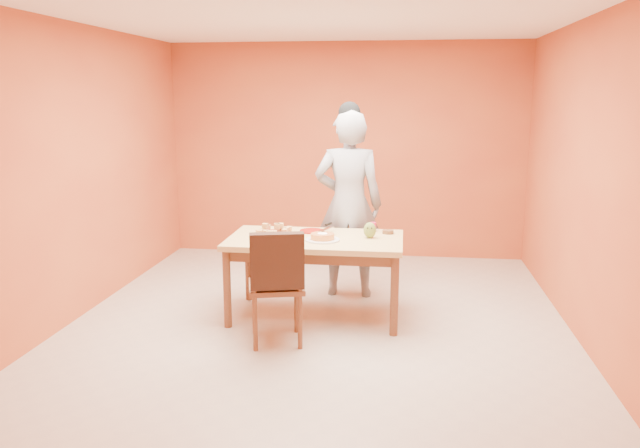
# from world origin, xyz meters

# --- Properties ---
(floor) EXTENTS (5.00, 5.00, 0.00)m
(floor) POSITION_xyz_m (0.00, 0.00, 0.00)
(floor) COLOR #BBB2A0
(floor) RESTS_ON ground
(ceiling) EXTENTS (5.00, 5.00, 0.00)m
(ceiling) POSITION_xyz_m (0.00, 0.00, 2.70)
(ceiling) COLOR white
(ceiling) RESTS_ON wall_back
(wall_back) EXTENTS (4.50, 0.00, 4.50)m
(wall_back) POSITION_xyz_m (0.00, 2.50, 1.35)
(wall_back) COLOR #C15B2C
(wall_back) RESTS_ON floor
(wall_left) EXTENTS (0.00, 5.00, 5.00)m
(wall_left) POSITION_xyz_m (-2.25, 0.00, 1.35)
(wall_left) COLOR #C15B2C
(wall_left) RESTS_ON floor
(wall_right) EXTENTS (0.00, 5.00, 5.00)m
(wall_right) POSITION_xyz_m (2.25, 0.00, 1.35)
(wall_right) COLOR #C15B2C
(wall_right) RESTS_ON floor
(dining_table) EXTENTS (1.60, 0.90, 0.76)m
(dining_table) POSITION_xyz_m (-0.05, 0.13, 0.67)
(dining_table) COLOR tan
(dining_table) RESTS_ON floor
(dining_chair) EXTENTS (0.56, 0.63, 0.99)m
(dining_chair) POSITION_xyz_m (-0.29, -0.55, 0.51)
(dining_chair) COLOR brown
(dining_chair) RESTS_ON floor
(pastry_pile) EXTENTS (0.29, 0.29, 0.09)m
(pastry_pile) POSITION_xyz_m (-0.45, 0.19, 0.83)
(pastry_pile) COLOR tan
(pastry_pile) RESTS_ON pastry_platter
(person) EXTENTS (0.70, 0.47, 1.91)m
(person) POSITION_xyz_m (0.19, 0.83, 0.95)
(person) COLOR gray
(person) RESTS_ON floor
(pastry_platter) EXTENTS (0.40, 0.40, 0.02)m
(pastry_platter) POSITION_xyz_m (-0.45, 0.19, 0.77)
(pastry_platter) COLOR maroon
(pastry_platter) RESTS_ON dining_table
(red_dinner_plate) EXTENTS (0.30, 0.30, 0.01)m
(red_dinner_plate) POSITION_xyz_m (-0.12, 0.37, 0.77)
(red_dinner_plate) COLOR maroon
(red_dinner_plate) RESTS_ON dining_table
(white_cake_plate) EXTENTS (0.36, 0.36, 0.01)m
(white_cake_plate) POSITION_xyz_m (0.03, 0.02, 0.77)
(white_cake_plate) COLOR silver
(white_cake_plate) RESTS_ON dining_table
(sponge_cake) EXTENTS (0.24, 0.24, 0.05)m
(sponge_cake) POSITION_xyz_m (0.03, 0.02, 0.80)
(sponge_cake) COLOR gold
(sponge_cake) RESTS_ON white_cake_plate
(cake_server) EXTENTS (0.13, 0.25, 0.01)m
(cake_server) POSITION_xyz_m (0.04, 0.20, 0.83)
(cake_server) COLOR silver
(cake_server) RESTS_ON sponge_cake
(egg_ornament) EXTENTS (0.13, 0.11, 0.15)m
(egg_ornament) POSITION_xyz_m (0.45, 0.18, 0.83)
(egg_ornament) COLOR olive
(egg_ornament) RESTS_ON dining_table
(magenta_glass) EXTENTS (0.07, 0.07, 0.09)m
(magenta_glass) POSITION_xyz_m (0.46, 0.47, 0.80)
(magenta_glass) COLOR #C81E47
(magenta_glass) RESTS_ON dining_table
(checker_tin) EXTENTS (0.12, 0.12, 0.03)m
(checker_tin) POSITION_xyz_m (0.61, 0.39, 0.78)
(checker_tin) COLOR #331D0E
(checker_tin) RESTS_ON dining_table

